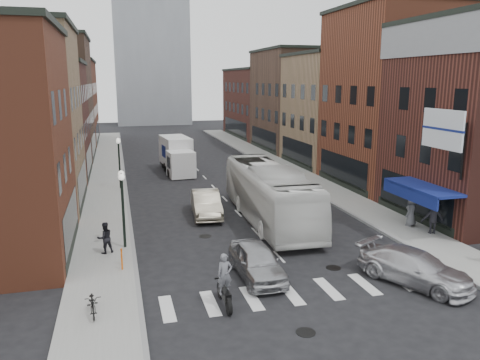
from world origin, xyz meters
name	(u,v)px	position (x,y,z in m)	size (l,w,h in m)	color
ground	(286,264)	(0.00, 0.00, 0.00)	(160.00, 160.00, 0.00)	black
sidewalk_left	(107,179)	(-8.50, 22.00, 0.07)	(3.00, 74.00, 0.15)	gray
sidewalk_right	(289,170)	(8.50, 22.00, 0.07)	(3.00, 74.00, 0.15)	gray
curb_left	(125,179)	(-7.00, 22.00, 0.00)	(0.20, 74.00, 0.16)	gray
curb_right	(274,171)	(7.00, 22.00, 0.00)	(0.20, 74.00, 0.16)	gray
crosswalk_stripes	(311,291)	(0.00, -3.00, 0.00)	(12.00, 2.20, 0.01)	silver
bldg_left_mid_b	(26,121)	(-14.99, 24.00, 5.15)	(10.30, 10.20, 10.30)	#4A211A
bldg_left_far_a	(42,99)	(-14.99, 35.00, 6.65)	(10.30, 12.20, 13.30)	#4A3225
bldg_left_far_b	(58,102)	(-14.99, 49.00, 5.65)	(10.30, 16.20, 11.30)	brown
bldg_right_mid_a	(401,99)	(15.00, 14.00, 7.15)	(10.30, 10.20, 14.30)	brown
bldg_right_mid_b	(343,110)	(14.99, 24.00, 5.65)	(10.30, 10.20, 11.30)	#A07F58
bldg_right_far_a	(302,100)	(14.99, 35.00, 6.15)	(10.30, 12.20, 12.30)	#4A3225
bldg_right_far_b	(267,103)	(14.99, 49.00, 5.15)	(10.30, 16.20, 10.30)	#4A211A
awning_blue	(420,188)	(8.93, 2.50, 2.63)	(1.80, 5.00, 0.78)	navy
billboard_sign	(444,130)	(8.59, 0.50, 6.13)	(1.52, 3.00, 3.70)	black
streetlamp_near	(122,195)	(-7.40, 4.00, 2.91)	(0.32, 1.22, 4.11)	black
streetlamp_far	(119,154)	(-7.40, 18.00, 2.91)	(0.32, 1.22, 4.11)	black
bike_rack	(122,259)	(-7.60, 1.30, 0.55)	(0.08, 0.68, 0.80)	#D8590C
box_truck	(177,156)	(-2.06, 23.93, 1.62)	(2.75, 7.72, 3.29)	silver
motorcycle_rider	(225,282)	(-3.80, -3.38, 1.01)	(0.61, 2.13, 2.17)	black
transit_bus	(269,193)	(1.44, 6.97, 1.75)	(2.94, 12.55, 3.50)	silver
sedan_left_near	(257,261)	(-1.79, -1.06, 0.75)	(1.77, 4.41, 1.50)	#A4A5A9
sedan_left_far	(206,204)	(-2.15, 9.00, 0.81)	(1.71, 4.90, 1.62)	beige
curb_car	(415,268)	(4.62, -3.45, 0.73)	(2.04, 5.02, 1.46)	silver
parked_bicycle	(93,303)	(-8.71, -2.97, 0.57)	(0.56, 1.62, 0.85)	black
ped_left_solo	(105,238)	(-8.36, 3.36, 0.95)	(0.78, 0.45, 1.60)	black
ped_right_a	(433,217)	(9.45, 1.83, 1.11)	(1.24, 0.61, 1.92)	black
ped_right_c	(411,211)	(9.12, 3.36, 1.05)	(0.88, 0.57, 1.80)	#5B5D63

